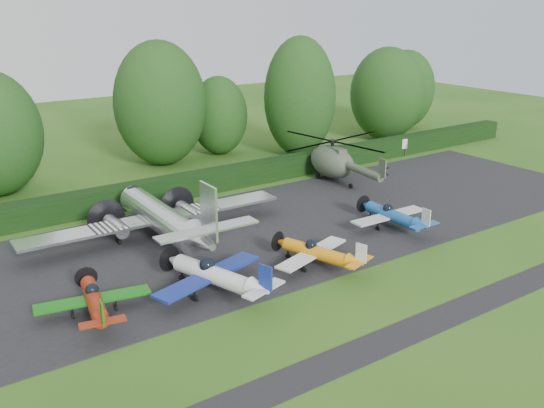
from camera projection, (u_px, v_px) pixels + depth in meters
ground at (310, 297)px, 35.09m from camera, size 160.00×160.00×0.00m
apron at (223, 242)px, 42.88m from camera, size 70.00×18.00×0.01m
taxiway_verge at (384, 343)px, 30.41m from camera, size 70.00×2.00×0.00m
hedgerow at (158, 202)px, 51.45m from camera, size 90.00×1.60×2.00m
transport_plane at (163, 218)px, 42.50m from camera, size 19.51×14.96×6.25m
light_plane_red at (94, 300)px, 32.59m from camera, size 6.18×6.49×2.37m
light_plane_white at (215, 275)px, 35.01m from camera, size 7.66×8.05×2.94m
light_plane_orange at (318, 253)px, 38.60m from camera, size 6.39×6.72×2.46m
light_plane_blue at (393, 215)px, 45.15m from camera, size 6.54×6.87×2.51m
helicopter at (332, 159)px, 56.96m from camera, size 12.03×14.08×3.87m
sign_board at (393, 146)px, 65.40m from camera, size 3.41×0.13×1.92m
tree_0 at (387, 94)px, 72.54m from camera, size 8.83×8.83×11.08m
tree_1 at (160, 104)px, 61.15m from camera, size 9.33×9.33×12.63m
tree_5 at (219, 116)px, 66.04m from camera, size 6.22×6.22×8.55m
tree_7 at (405, 89)px, 79.37m from camera, size 7.52×7.52×10.18m
tree_9 at (300, 97)px, 64.66m from camera, size 7.70×7.70×12.80m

